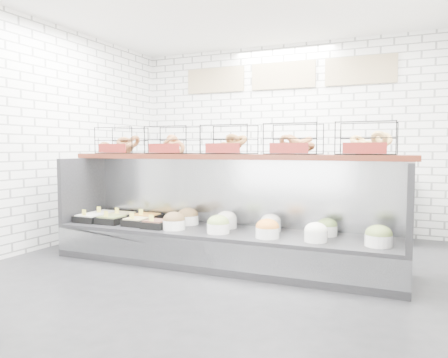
% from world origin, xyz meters
% --- Properties ---
extents(ground, '(5.50, 5.50, 0.00)m').
position_xyz_m(ground, '(0.00, 0.00, 0.00)').
color(ground, black).
rests_on(ground, ground).
extents(room_shell, '(5.02, 5.51, 3.01)m').
position_xyz_m(room_shell, '(0.00, 0.60, 2.06)').
color(room_shell, white).
rests_on(room_shell, ground).
extents(display_case, '(4.00, 0.90, 1.20)m').
position_xyz_m(display_case, '(-0.02, 0.34, 0.33)').
color(display_case, black).
rests_on(display_case, ground).
extents(bagel_shelf, '(4.10, 0.50, 0.40)m').
position_xyz_m(bagel_shelf, '(0.00, 0.52, 1.38)').
color(bagel_shelf, '#45180E').
rests_on(bagel_shelf, display_case).
extents(prep_counter, '(4.00, 0.60, 1.20)m').
position_xyz_m(prep_counter, '(-0.00, 2.43, 0.47)').
color(prep_counter, '#93969B').
rests_on(prep_counter, ground).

